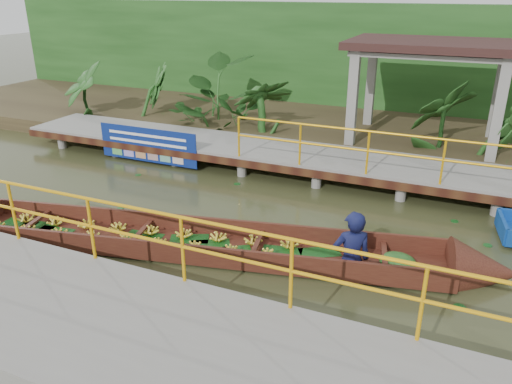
% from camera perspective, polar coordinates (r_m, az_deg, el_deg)
% --- Properties ---
extents(ground, '(80.00, 80.00, 0.00)m').
position_cam_1_polar(ground, '(10.27, -2.97, -3.76)').
color(ground, '#31341A').
rests_on(ground, ground).
extents(land_strip, '(30.00, 8.00, 0.45)m').
position_cam_1_polar(land_strip, '(16.82, 8.52, 7.38)').
color(land_strip, '#2E2317').
rests_on(land_strip, ground).
extents(far_dock, '(16.00, 2.06, 1.66)m').
position_cam_1_polar(far_dock, '(13.01, 3.80, 4.25)').
color(far_dock, gray).
rests_on(far_dock, ground).
extents(near_dock, '(18.00, 2.40, 1.73)m').
position_cam_1_polar(near_dock, '(6.64, -11.81, -17.70)').
color(near_dock, gray).
rests_on(near_dock, ground).
extents(pavilion, '(4.40, 3.00, 3.00)m').
position_cam_1_polar(pavilion, '(14.67, 19.51, 14.52)').
color(pavilion, gray).
rests_on(pavilion, ground).
extents(foliage_backdrop, '(30.00, 0.80, 4.00)m').
position_cam_1_polar(foliage_backdrop, '(18.86, 10.96, 14.36)').
color(foliage_backdrop, '#194014').
rests_on(foliage_backdrop, ground).
extents(vendor_boat, '(11.07, 3.36, 2.37)m').
position_cam_1_polar(vendor_boat, '(9.17, -4.88, -5.43)').
color(vendor_boat, '#36140E').
rests_on(vendor_boat, ground).
extents(blue_banner, '(3.03, 0.04, 0.95)m').
position_cam_1_polar(blue_banner, '(13.87, -12.28, 5.28)').
color(blue_banner, navy).
rests_on(blue_banner, ground).
extents(tropical_plants, '(14.62, 1.62, 2.02)m').
position_cam_1_polar(tropical_plants, '(15.07, -0.05, 10.71)').
color(tropical_plants, '#194014').
rests_on(tropical_plants, ground).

